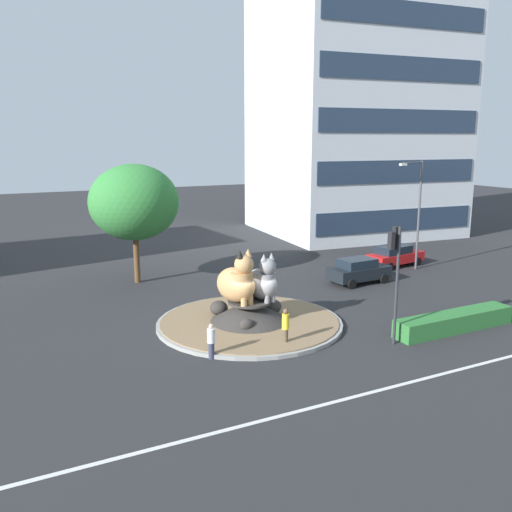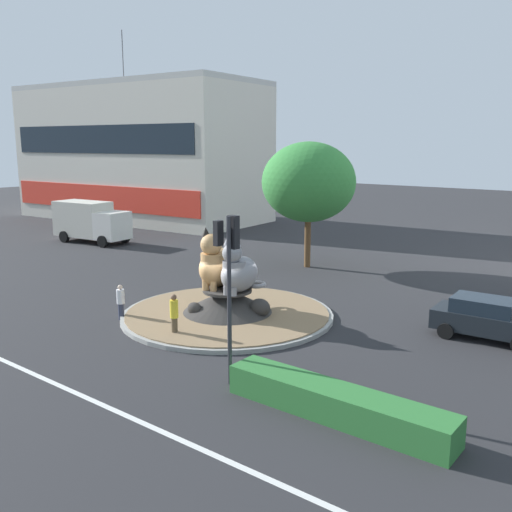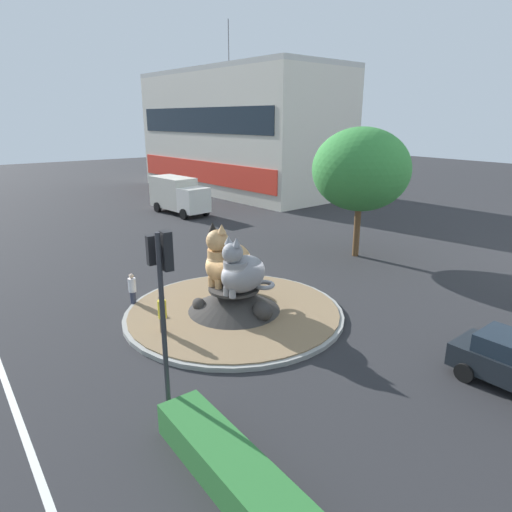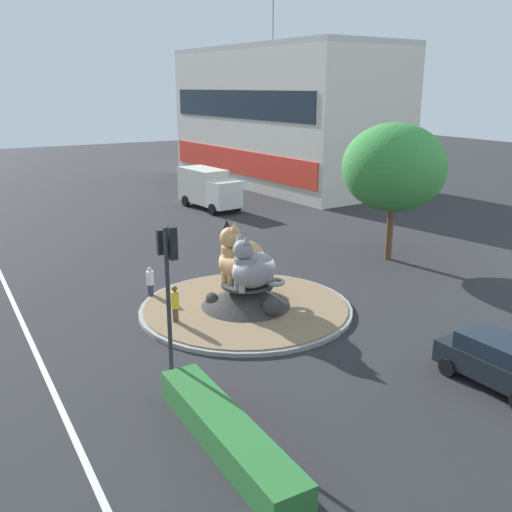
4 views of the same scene
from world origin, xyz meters
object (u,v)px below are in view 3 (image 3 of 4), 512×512
object	(u,v)px
shophouse_block	(240,132)
delivery_box_truck	(178,194)
broadleaf_tree_behind_island	(361,170)
cat_statue_calico	(227,261)
cat_statue_grey	(242,272)
pedestrian_white_shirt	(132,290)
traffic_light_mast	(163,286)
pedestrian_yellow_shirt	(162,315)

from	to	relation	value
shophouse_block	delivery_box_truck	xyz separation A→B (m)	(7.98, -12.28, -5.01)
broadleaf_tree_behind_island	delivery_box_truck	distance (m)	18.95
cat_statue_calico	broadleaf_tree_behind_island	distance (m)	11.59
cat_statue_grey	broadleaf_tree_behind_island	distance (m)	12.07
delivery_box_truck	cat_statue_calico	bearing A→B (deg)	-27.89
broadleaf_tree_behind_island	pedestrian_white_shirt	world-z (taller)	broadleaf_tree_behind_island
traffic_light_mast	pedestrian_white_shirt	world-z (taller)	traffic_light_mast
traffic_light_mast	pedestrian_white_shirt	bearing A→B (deg)	78.09
cat_statue_calico	traffic_light_mast	bearing A→B (deg)	30.92
traffic_light_mast	delivery_box_truck	xyz separation A→B (m)	(-25.97, 13.50, -2.31)
shophouse_block	pedestrian_white_shirt	distance (m)	35.47
broadleaf_tree_behind_island	traffic_light_mast	bearing A→B (deg)	-65.13
cat_statue_grey	delivery_box_truck	distance (m)	23.42
traffic_light_mast	pedestrian_white_shirt	distance (m)	9.04
traffic_light_mast	delivery_box_truck	size ratio (longest dim) A/B	0.83
cat_statue_grey	shophouse_block	world-z (taller)	shophouse_block
pedestrian_yellow_shirt	pedestrian_white_shirt	size ratio (longest dim) A/B	1.13
pedestrian_yellow_shirt	traffic_light_mast	bearing A→B (deg)	-123.92
shophouse_block	pedestrian_white_shirt	xyz separation A→B (m)	(25.76, -23.65, -5.89)
traffic_light_mast	cat_statue_calico	bearing A→B (deg)	47.39
cat_statue_calico	pedestrian_white_shirt	size ratio (longest dim) A/B	1.88
pedestrian_white_shirt	delivery_box_truck	size ratio (longest dim) A/B	0.24
delivery_box_truck	pedestrian_yellow_shirt	bearing A→B (deg)	-34.91
cat_statue_calico	traffic_light_mast	xyz separation A→B (m)	(5.38, -5.42, 1.71)
broadleaf_tree_behind_island	pedestrian_white_shirt	xyz separation A→B (m)	(-0.59, -14.26, -4.50)
shophouse_block	pedestrian_white_shirt	size ratio (longest dim) A/B	16.53
shophouse_block	pedestrian_yellow_shirt	size ratio (longest dim) A/B	14.59
cat_statue_grey	pedestrian_white_shirt	world-z (taller)	cat_statue_grey
shophouse_block	broadleaf_tree_behind_island	size ratio (longest dim) A/B	3.36
traffic_light_mast	delivery_box_truck	world-z (taller)	traffic_light_mast
cat_statue_grey	shophouse_block	bearing A→B (deg)	-132.51
shophouse_block	pedestrian_yellow_shirt	world-z (taller)	shophouse_block
pedestrian_yellow_shirt	pedestrian_white_shirt	world-z (taller)	pedestrian_yellow_shirt
delivery_box_truck	cat_statue_grey	bearing A→B (deg)	-26.99
cat_statue_grey	shophouse_block	size ratio (longest dim) A/B	0.10
shophouse_block	delivery_box_truck	distance (m)	15.48
cat_statue_grey	delivery_box_truck	bearing A→B (deg)	-118.62
cat_statue_calico	shophouse_block	bearing A→B (deg)	-139.30
broadleaf_tree_behind_island	delivery_box_truck	world-z (taller)	broadleaf_tree_behind_island
pedestrian_yellow_shirt	shophouse_block	bearing A→B (deg)	39.76
cat_statue_grey	broadleaf_tree_behind_island	size ratio (longest dim) A/B	0.33
cat_statue_grey	shophouse_block	distance (m)	36.54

